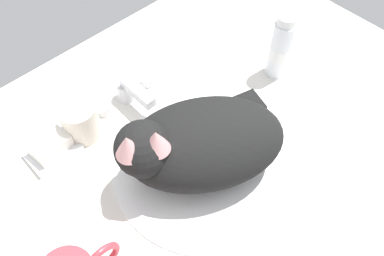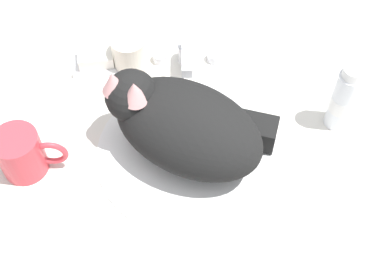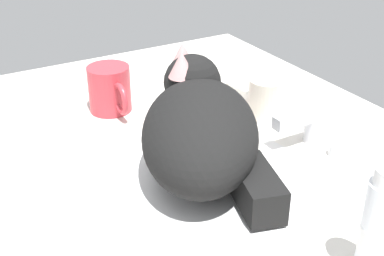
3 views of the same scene
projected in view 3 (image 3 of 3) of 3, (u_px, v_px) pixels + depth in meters
The scene contains 9 objects.
ground_plane at pixel (200, 186), 75.64cm from camera, with size 110.00×82.50×3.00cm, color silver.
sink_basin at pixel (200, 176), 74.77cm from camera, with size 31.89×31.89×0.73cm, color white.
faucet at pixel (310, 128), 82.75cm from camera, with size 13.56×10.14×6.19cm.
cat at pixel (201, 128), 72.37cm from camera, with size 31.11×27.26×15.86cm.
coffee_mug at pixel (110, 89), 92.64cm from camera, with size 11.70×7.63×8.44cm.
rinse_cup at pixel (267, 99), 90.59cm from camera, with size 6.52×6.52×7.24cm.
soap_dish at pixel (246, 100), 97.13cm from camera, with size 9.00×6.40×1.20cm, color white.
soap_bar at pixel (246, 91), 96.26cm from camera, with size 6.67×4.58×2.52cm, color white.
toothpaste_bottle at pixel (381, 231), 54.08cm from camera, with size 4.29×4.29×14.29cm.
Camera 3 is at (53.80, -32.32, 41.60)cm, focal length 48.18 mm.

